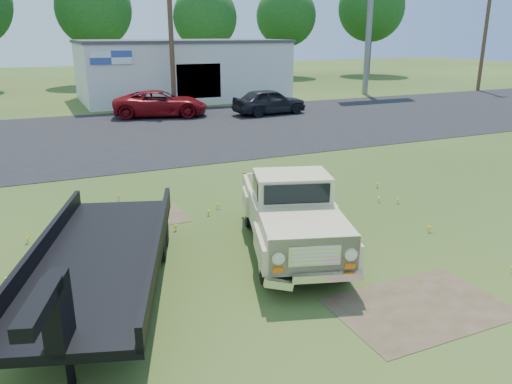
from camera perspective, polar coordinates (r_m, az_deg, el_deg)
ground at (r=10.91m, az=1.51°, el=-7.36°), size 140.00×140.00×0.00m
asphalt_lot at (r=24.71m, az=-13.90°, el=6.44°), size 90.00×14.00×0.02m
dirt_patch_a at (r=9.48m, az=18.17°, el=-12.44°), size 3.00×2.00×0.01m
dirt_patch_b at (r=13.42m, az=-12.85°, el=-2.89°), size 2.20×1.60×0.01m
commercial_building at (r=37.41m, az=-8.50°, el=13.70°), size 14.20×8.20×4.15m
utility_pole_mid at (r=31.98m, az=-9.70°, el=17.47°), size 1.60×0.30×9.00m
utility_pole_east at (r=46.17m, az=24.73°, el=16.19°), size 1.60×0.30×9.00m
treeline_d at (r=49.82m, az=-18.06°, el=19.23°), size 6.72×6.72×10.00m
treeline_e at (r=50.60m, az=-5.83°, el=19.21°), size 6.08×6.08×9.04m
treeline_f at (r=56.87m, az=3.45°, el=19.41°), size 6.40×6.40×9.52m
treeline_g at (r=60.96m, az=13.06°, el=19.80°), size 7.36×7.36×10.95m
vintage_pickup_truck at (r=10.95m, az=4.04°, el=-2.29°), size 3.28×5.21×1.77m
flatbed_trailer at (r=9.45m, az=-17.41°, el=-6.45°), size 4.09×6.85×1.77m
red_pickup at (r=29.52m, az=-10.85°, el=9.87°), size 5.75×3.75×1.47m
dark_sedan at (r=29.88m, az=1.53°, el=10.29°), size 4.51×2.10×1.49m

